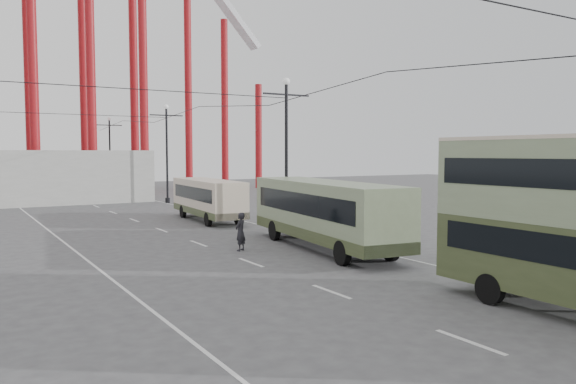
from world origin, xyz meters
TOP-DOWN VIEW (x-y plane):
  - ground at (0.00, 0.00)m, footprint 160.00×160.00m
  - road_markings at (-0.86, 19.70)m, footprint 12.52×120.00m
  - lamp_post_mid at (5.60, 18.00)m, footprint 3.20×0.44m
  - lamp_post_far at (5.60, 40.00)m, footprint 3.20×0.44m
  - lamp_post_distant at (5.60, 62.00)m, footprint 3.20×0.44m
  - fairground_shed at (-6.00, 47.00)m, footprint 22.00×10.00m
  - single_decker_green at (3.75, 11.24)m, footprint 4.23×12.12m
  - single_decker_cream at (3.38, 24.99)m, footprint 2.96×9.40m
  - pedestrian at (-0.07, 12.91)m, footprint 0.82×0.76m

SIDE VIEW (x-z plane):
  - ground at x=0.00m, z-range 0.00..0.00m
  - road_markings at x=-0.86m, z-range 0.00..0.01m
  - pedestrian at x=-0.07m, z-range 0.00..1.88m
  - single_decker_cream at x=3.38m, z-range 0.18..3.06m
  - single_decker_green at x=3.75m, z-range 0.22..3.57m
  - fairground_shed at x=-6.00m, z-range 0.00..5.00m
  - lamp_post_mid at x=5.60m, z-range 0.02..9.34m
  - lamp_post_far at x=5.60m, z-range 0.02..9.34m
  - lamp_post_distant at x=5.60m, z-range 0.02..9.34m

